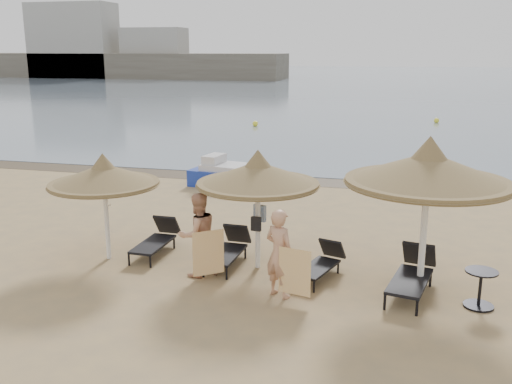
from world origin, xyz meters
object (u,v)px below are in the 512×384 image
person_left (198,228)px  person_right (280,246)px  lounger_near_right (322,262)px  side_table (480,290)px  palapa_right (428,169)px  pedal_boat (224,175)px  lounger_far_left (157,238)px  lounger_far_right (413,273)px  lounger_near_left (229,248)px  palapa_center (258,174)px  palapa_left (104,175)px

person_left → person_right: person_left is taller
lounger_near_right → side_table: (3.11, -0.76, 0.02)m
palapa_right → pedal_boat: palapa_right is taller
palapa_right → person_right: (-2.71, -0.86, -1.49)m
pedal_boat → person_right: bearing=-55.8°
lounger_far_left → lounger_far_right: bearing=-7.1°
side_table → person_left: person_left is taller
lounger_near_left → lounger_near_right: (2.16, -0.27, -0.03)m
palapa_center → lounger_far_left: (-2.57, 0.33, -1.78)m
lounger_far_right → person_right: 2.77m
palapa_right → pedal_boat: 10.46m
lounger_near_right → palapa_right: bearing=7.7°
lounger_near_left → lounger_far_right: size_ratio=0.86×
lounger_far_right → pedal_boat: size_ratio=0.81×
palapa_left → lounger_far_left: 2.00m
palapa_center → lounger_near_right: (1.46, -0.17, -1.82)m
lounger_far_left → lounger_far_right: 5.97m
palapa_right → side_table: size_ratio=4.39×
palapa_right → palapa_left: bearing=178.3°
palapa_center → lounger_far_right: bearing=-8.8°
palapa_left → person_left: bearing=-10.5°
person_right → pedal_boat: size_ratio=0.82×
lounger_near_right → side_table: 3.20m
lounger_far_right → lounger_near_left: bearing=-177.2°
lounger_far_left → side_table: 7.25m
palapa_right → lounger_far_right: bearing=-179.7°
lounger_near_left → lounger_far_right: 4.08m
person_left → palapa_center: bearing=168.7°
lounger_far_left → lounger_near_left: lounger_far_left is taller
lounger_near_right → person_left: person_left is taller
pedal_boat → palapa_left: bearing=-83.0°
person_left → lounger_far_right: bearing=138.2°
lounger_near_right → lounger_far_right: 1.91m
palapa_center → palapa_right: size_ratio=0.84×
lounger_near_left → lounger_near_right: lounger_near_left is taller
palapa_left → lounger_near_right: size_ratio=1.51×
palapa_center → pedal_boat: size_ratio=1.06×
lounger_far_left → lounger_far_right: size_ratio=0.86×
lounger_near_left → side_table: lounger_near_left is taller
lounger_far_left → person_right: person_right is taller
palapa_center → lounger_near_left: (-0.70, 0.10, -1.78)m
palapa_center → palapa_right: 3.55m
lounger_near_right → side_table: side_table is taller
lounger_far_right → side_table: 1.30m
palapa_right → lounger_far_left: bearing=172.1°
pedal_boat → person_left: bearing=-66.1°
lounger_far_left → pedal_boat: size_ratio=0.70×
pedal_boat → lounger_far_left: bearing=-75.5°
side_table → lounger_far_left: bearing=170.0°
palapa_right → lounger_near_left: bearing=171.6°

